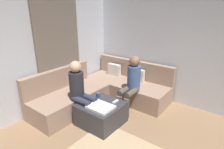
# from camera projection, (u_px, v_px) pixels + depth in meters

# --- Properties ---
(wall_back) EXTENTS (6.00, 0.12, 2.70)m
(wall_back) POSITION_uv_depth(u_px,v_px,m) (219.00, 50.00, 3.66)
(wall_back) COLOR silver
(wall_back) RESTS_ON ground_plane
(curtain_panel) EXTENTS (0.06, 1.10, 2.50)m
(curtain_panel) POSITION_uv_depth(u_px,v_px,m) (59.00, 50.00, 4.08)
(curtain_panel) COLOR #726659
(curtain_panel) RESTS_ON ground_plane
(sectional_couch) EXTENTS (2.10, 2.55, 0.87)m
(sectional_couch) POSITION_uv_depth(u_px,v_px,m) (103.00, 90.00, 4.41)
(sectional_couch) COLOR #9E7F6B
(sectional_couch) RESTS_ON ground_plane
(ottoman) EXTENTS (0.76, 0.76, 0.42)m
(ottoman) POSITION_uv_depth(u_px,v_px,m) (101.00, 113.00, 3.59)
(ottoman) COLOR #333338
(ottoman) RESTS_ON ground_plane
(folded_blanket) EXTENTS (0.44, 0.36, 0.04)m
(folded_blanket) POSITION_uv_depth(u_px,v_px,m) (101.00, 107.00, 3.36)
(folded_blanket) COLOR white
(folded_blanket) RESTS_ON ottoman
(coffee_mug) EXTENTS (0.08, 0.08, 0.10)m
(coffee_mug) POSITION_uv_depth(u_px,v_px,m) (98.00, 95.00, 3.76)
(coffee_mug) COLOR #334C72
(coffee_mug) RESTS_ON ottoman
(game_remote) EXTENTS (0.05, 0.15, 0.02)m
(game_remote) POSITION_uv_depth(u_px,v_px,m) (115.00, 102.00, 3.57)
(game_remote) COLOR white
(game_remote) RESTS_ON ottoman
(person_on_couch_back) EXTENTS (0.30, 0.60, 1.20)m
(person_on_couch_back) POSITION_uv_depth(u_px,v_px,m) (131.00, 82.00, 3.91)
(person_on_couch_back) COLOR brown
(person_on_couch_back) RESTS_ON ground_plane
(person_on_couch_side) EXTENTS (0.60, 0.30, 1.20)m
(person_on_couch_side) POSITION_uv_depth(u_px,v_px,m) (80.00, 89.00, 3.56)
(person_on_couch_side) COLOR #2D3347
(person_on_couch_side) RESTS_ON ground_plane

